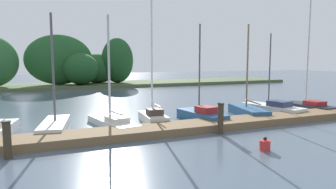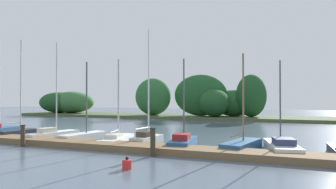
# 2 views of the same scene
# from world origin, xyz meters

# --- Properties ---
(dock_pier) EXTENTS (30.17, 1.80, 0.35)m
(dock_pier) POSITION_xyz_m (0.00, 12.06, 0.17)
(dock_pier) COLOR brown
(dock_pier) RESTS_ON ground
(far_shore) EXTENTS (63.17, 8.17, 6.47)m
(far_shore) POSITION_xyz_m (-7.36, 38.89, 2.26)
(far_shore) COLOR #4C5B38
(far_shore) RESTS_ON ground
(sailboat_2) EXTENTS (1.46, 3.11, 7.42)m
(sailboat_2) POSITION_xyz_m (-8.21, 13.96, 0.40)
(sailboat_2) COLOR #232833
(sailboat_2) RESTS_ON ground
(sailboat_3) EXTENTS (1.76, 4.14, 7.07)m
(sailboat_3) POSITION_xyz_m (-5.03, 14.13, 0.38)
(sailboat_3) COLOR white
(sailboat_3) RESTS_ON ground
(sailboat_4) EXTENTS (1.76, 3.99, 5.55)m
(sailboat_4) POSITION_xyz_m (-2.61, 14.54, 0.32)
(sailboat_4) COLOR white
(sailboat_4) RESTS_ON ground
(sailboat_5) EXTENTS (1.88, 4.54, 5.61)m
(sailboat_5) POSITION_xyz_m (0.09, 14.40, 0.31)
(sailboat_5) COLOR white
(sailboat_5) RESTS_ON ground
(sailboat_6) EXTENTS (1.29, 2.92, 7.40)m
(sailboat_6) POSITION_xyz_m (2.33, 14.40, 0.44)
(sailboat_6) COLOR silver
(sailboat_6) RESTS_ON ground
(sailboat_7) EXTENTS (1.54, 3.70, 5.32)m
(sailboat_7) POSITION_xyz_m (4.94, 13.81, 0.35)
(sailboat_7) COLOR #285684
(sailboat_7) RESTS_ON ground
(sailboat_8) EXTENTS (1.97, 3.97, 5.49)m
(sailboat_8) POSITION_xyz_m (8.35, 14.15, 0.33)
(sailboat_8) COLOR #285684
(sailboat_8) RESTS_ON ground
(sailboat_9) EXTENTS (2.09, 4.46, 5.04)m
(sailboat_9) POSITION_xyz_m (10.36, 14.32, 0.33)
(sailboat_9) COLOR white
(sailboat_9) RESTS_ON ground
(mooring_piling_1) EXTENTS (0.31, 0.31, 1.31)m
(mooring_piling_1) POSITION_xyz_m (-4.35, 10.75, 0.66)
(mooring_piling_1) COLOR #3D3323
(mooring_piling_1) RESTS_ON ground
(mooring_piling_2) EXTENTS (0.31, 0.31, 1.43)m
(mooring_piling_2) POSITION_xyz_m (4.29, 10.84, 0.72)
(mooring_piling_2) COLOR #3D3323
(mooring_piling_2) RESTS_ON ground
(channel_buoy_0) EXTENTS (0.40, 0.40, 0.52)m
(channel_buoy_0) POSITION_xyz_m (4.39, 7.99, 0.20)
(channel_buoy_0) COLOR red
(channel_buoy_0) RESTS_ON ground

